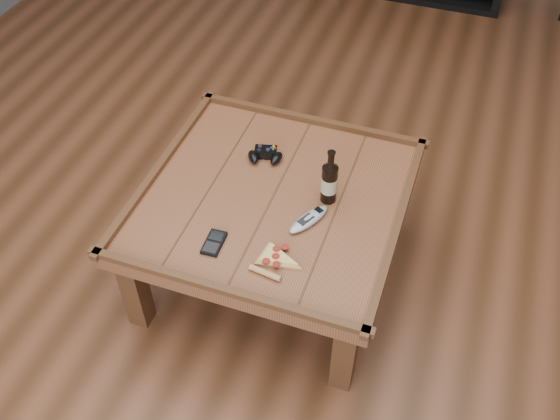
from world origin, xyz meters
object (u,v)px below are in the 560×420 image
(pizza_slice, at_px, (274,260))
(smartphone, at_px, (214,243))
(remote_control, at_px, (309,219))
(game_controller, at_px, (265,155))
(coffee_table, at_px, (274,206))
(beer_bottle, at_px, (329,181))

(pizza_slice, distance_m, smartphone, 0.23)
(pizza_slice, relative_size, remote_control, 1.16)
(game_controller, relative_size, smartphone, 1.31)
(smartphone, bearing_deg, pizza_slice, -3.26)
(pizza_slice, relative_size, smartphone, 1.92)
(coffee_table, distance_m, pizza_slice, 0.33)
(game_controller, xyz_separation_m, smartphone, (-0.01, -0.49, -0.01))
(beer_bottle, xyz_separation_m, pizza_slice, (-0.09, -0.36, -0.09))
(smartphone, xyz_separation_m, remote_control, (0.29, 0.22, 0.01))
(smartphone, bearing_deg, remote_control, 34.38)
(beer_bottle, distance_m, game_controller, 0.35)
(coffee_table, bearing_deg, remote_control, -26.78)
(beer_bottle, xyz_separation_m, game_controller, (-0.31, 0.14, -0.08))
(coffee_table, bearing_deg, game_controller, 118.52)
(beer_bottle, bearing_deg, smartphone, -132.30)
(coffee_table, height_order, game_controller, game_controller)
(pizza_slice, height_order, smartphone, pizza_slice)
(beer_bottle, relative_size, smartphone, 2.01)
(remote_control, bearing_deg, pizza_slice, -77.83)
(coffee_table, height_order, beer_bottle, beer_bottle)
(beer_bottle, distance_m, remote_control, 0.16)
(beer_bottle, relative_size, pizza_slice, 1.05)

